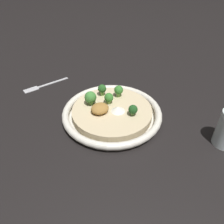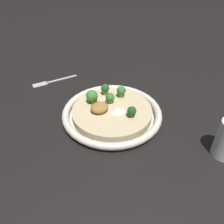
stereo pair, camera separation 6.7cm
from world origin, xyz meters
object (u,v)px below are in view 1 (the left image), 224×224
(risotto_bowl, at_px, (112,113))
(broccoli_front, at_px, (109,98))
(broccoli_back_left, at_px, (133,110))
(broccoli_front_right, at_px, (91,98))
(broccoli_left, at_px, (119,90))
(fork_utensil, at_px, (42,86))
(broccoli_front_left, at_px, (102,89))

(risotto_bowl, distance_m, broccoli_front, 0.05)
(broccoli_front, height_order, broccoli_back_left, broccoli_front)
(broccoli_back_left, bearing_deg, broccoli_front, -81.17)
(risotto_bowl, bearing_deg, broccoli_front_right, -61.44)
(broccoli_front, bearing_deg, risotto_bowl, 67.36)
(broccoli_left, distance_m, fork_utensil, 0.31)
(broccoli_front, bearing_deg, broccoli_back_left, 98.83)
(broccoli_front_left, relative_size, fork_utensil, 0.22)
(broccoli_left, relative_size, fork_utensil, 0.22)
(broccoli_front, xyz_separation_m, broccoli_left, (-0.05, -0.01, 0.00))
(broccoli_left, bearing_deg, broccoli_front_right, -13.83)
(broccoli_left, bearing_deg, fork_utensil, -62.02)
(broccoli_left, bearing_deg, broccoli_front_left, -47.89)
(broccoli_front_right, bearing_deg, broccoli_back_left, 115.98)
(broccoli_back_left, xyz_separation_m, broccoli_front_right, (0.06, -0.12, 0.00))
(broccoli_back_left, relative_size, broccoli_left, 0.88)
(broccoli_front, xyz_separation_m, broccoli_back_left, (-0.01, 0.09, 0.00))
(risotto_bowl, bearing_deg, broccoli_left, -147.60)
(broccoli_left, bearing_deg, broccoli_back_left, 71.16)
(broccoli_front_left, distance_m, broccoli_left, 0.05)
(broccoli_front, bearing_deg, fork_utensil, -71.13)
(broccoli_back_left, xyz_separation_m, broccoli_front_left, (0.00, -0.14, 0.00))
(risotto_bowl, bearing_deg, broccoli_front, -112.64)
(broccoli_back_left, distance_m, fork_utensil, 0.39)
(risotto_bowl, relative_size, broccoli_front_left, 7.84)
(risotto_bowl, distance_m, broccoli_front_right, 0.08)
(risotto_bowl, relative_size, fork_utensil, 1.73)
(risotto_bowl, xyz_separation_m, broccoli_left, (-0.06, -0.04, 0.04))
(fork_utensil, bearing_deg, broccoli_front_right, 105.39)
(broccoli_front_left, bearing_deg, risotto_bowl, 72.56)
(broccoli_front_right, relative_size, fork_utensil, 0.25)
(risotto_bowl, bearing_deg, broccoli_back_left, 113.28)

